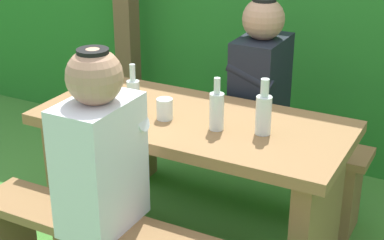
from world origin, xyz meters
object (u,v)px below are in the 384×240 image
object	(u,v)px
bottle_left	(264,112)
bottle_right	(217,110)
bench_far	(238,151)
person_white_shirt	(100,148)
picnic_table	(192,163)
drinking_glass	(165,109)
bottle_center	(133,95)
person_black_coat	(261,74)

from	to	relation	value
bottle_left	bottle_right	world-z (taller)	bottle_left
bench_far	person_white_shirt	bearing A→B (deg)	-95.74
bench_far	person_white_shirt	xyz separation A→B (m)	(-0.11, -1.08, 0.46)
picnic_table	bottle_right	xyz separation A→B (m)	(0.15, -0.06, 0.32)
drinking_glass	picnic_table	bearing A→B (deg)	34.63
bench_far	person_white_shirt	size ratio (longest dim) A/B	1.95
bench_far	bottle_center	xyz separation A→B (m)	(-0.26, -0.61, 0.49)
person_black_coat	bottle_right	size ratio (longest dim) A/B	3.13
person_black_coat	bottle_right	distance (m)	0.60
bottle_left	picnic_table	bearing A→B (deg)	177.77
picnic_table	person_black_coat	distance (m)	0.62
person_white_shirt	drinking_glass	bearing A→B (deg)	88.88
drinking_glass	bench_far	bearing A→B (deg)	80.75
drinking_glass	bottle_right	distance (m)	0.25
person_white_shirt	bottle_left	bearing A→B (deg)	49.46
person_white_shirt	bottle_right	world-z (taller)	person_white_shirt
picnic_table	drinking_glass	distance (m)	0.30
person_white_shirt	person_black_coat	distance (m)	1.10
bottle_center	picnic_table	bearing A→B (deg)	15.62
bottle_right	person_white_shirt	bearing A→B (deg)	-118.55
drinking_glass	bottle_center	size ratio (longest dim) A/B	0.41
bottle_right	bottle_center	world-z (taller)	same
person_white_shirt	bench_far	bearing A→B (deg)	84.26
picnic_table	bench_far	world-z (taller)	picnic_table
bench_far	drinking_glass	world-z (taller)	drinking_glass
drinking_glass	person_white_shirt	bearing A→B (deg)	-91.12
person_white_shirt	bottle_right	xyz separation A→B (m)	(0.26, 0.47, 0.03)
picnic_table	person_black_coat	world-z (taller)	person_black_coat
person_black_coat	drinking_glass	size ratio (longest dim) A/B	7.66
picnic_table	bottle_right	distance (m)	0.36
bottle_left	bottle_center	distance (m)	0.60
bench_far	bottle_right	xyz separation A→B (m)	(0.15, -0.60, 0.49)
bottle_center	bottle_left	bearing A→B (deg)	5.62
person_black_coat	bottle_left	size ratio (longest dim) A/B	2.99
person_black_coat	bottle_left	xyz separation A→B (m)	(0.23, -0.55, 0.04)
bench_far	person_black_coat	bearing A→B (deg)	-1.73
drinking_glass	bottle_left	xyz separation A→B (m)	(0.44, 0.06, 0.05)
person_white_shirt	bottle_center	distance (m)	0.49
person_black_coat	person_white_shirt	bearing A→B (deg)	-101.46
picnic_table	drinking_glass	bearing A→B (deg)	-145.37
bottle_center	drinking_glass	bearing A→B (deg)	1.29
person_black_coat	bottle_left	world-z (taller)	person_black_coat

